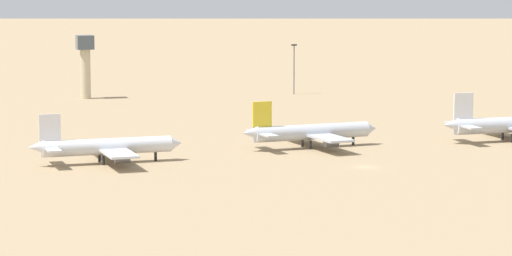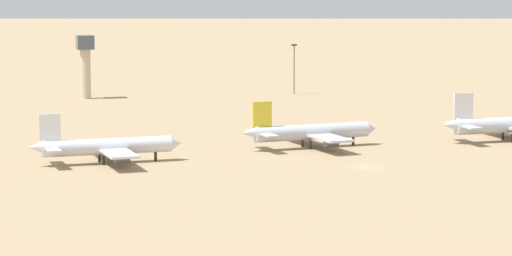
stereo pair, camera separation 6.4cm
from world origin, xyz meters
name	(u,v)px [view 2 (the right image)]	position (x,y,z in m)	size (l,w,h in m)	color
ground	(366,167)	(0.00, 0.00, 0.00)	(4000.00, 4000.00, 0.00)	#9E8460
parked_jet_white_2	(106,147)	(-50.28, 19.67, 3.54)	(32.67, 27.46, 10.80)	silver
parked_jet_yellow_3	(310,132)	(-2.15, 29.41, 3.63)	(33.50, 28.38, 11.06)	silver
parked_jet_white_4	(511,125)	(46.86, 27.05, 3.87)	(35.67, 29.92, 11.80)	silver
control_tower	(85,60)	(-35.47, 150.80, 11.89)	(5.20, 5.20, 19.71)	#C6B793
light_pole_west	(294,65)	(31.16, 146.16, 9.27)	(1.80, 0.50, 16.11)	#59595E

